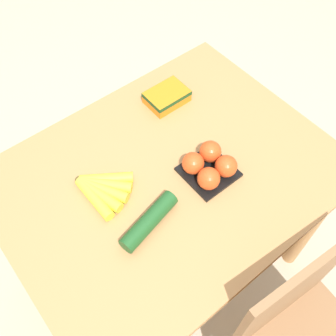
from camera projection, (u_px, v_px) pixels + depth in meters
ground_plane at (168, 261)px, 1.85m from camera, size 12.00×12.00×0.00m
dining_table at (168, 194)px, 1.33m from camera, size 1.04×0.80×0.75m
banana_bunch at (101, 189)px, 1.18m from camera, size 0.16×0.18×0.03m
tomato_pack at (209, 166)px, 1.20m from camera, size 0.15×0.15×0.08m
carrot_bag at (167, 96)px, 1.38m from camera, size 0.14×0.10×0.05m
cucumber_near at (149, 221)px, 1.11m from camera, size 0.21×0.09×0.05m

